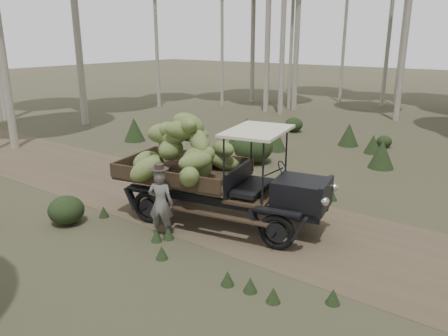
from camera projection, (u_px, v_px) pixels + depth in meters
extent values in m
plane|color=#473D2B|center=(314.00, 237.00, 10.41)|extent=(120.00, 120.00, 0.00)
cube|color=brown|center=(315.00, 236.00, 10.41)|extent=(70.00, 4.00, 0.01)
cube|color=black|center=(299.00, 192.00, 10.14)|extent=(1.29, 1.25, 0.61)
cube|color=black|center=(326.00, 196.00, 9.89)|extent=(0.32, 1.11, 0.69)
cube|color=black|center=(238.00, 179.00, 10.75)|extent=(0.38, 1.54, 0.61)
cube|color=#38281C|center=(184.00, 175.00, 11.42)|extent=(3.43, 2.55, 0.09)
cube|color=#38281C|center=(202.00, 158.00, 12.22)|extent=(3.06, 0.66, 0.36)
cube|color=#38281C|center=(163.00, 178.00, 10.49)|extent=(3.06, 0.66, 0.36)
cube|color=#38281C|center=(135.00, 160.00, 11.99)|extent=(0.44, 1.97, 0.36)
cube|color=beige|center=(257.00, 131.00, 10.19)|extent=(1.61, 2.10, 0.07)
cube|color=black|center=(231.00, 191.00, 11.43)|extent=(5.04, 1.08, 0.20)
cube|color=black|center=(217.00, 202.00, 10.70)|extent=(5.04, 1.08, 0.20)
torus|color=black|center=(299.00, 205.00, 11.20)|extent=(0.86, 0.31, 0.84)
torus|color=black|center=(277.00, 232.00, 9.67)|extent=(0.86, 0.31, 0.84)
torus|color=black|center=(183.00, 186.00, 12.61)|extent=(0.86, 0.31, 0.84)
torus|color=black|center=(148.00, 207.00, 11.08)|extent=(0.86, 0.31, 0.84)
sphere|color=beige|center=(334.00, 188.00, 10.27)|extent=(0.20, 0.20, 0.20)
sphere|color=beige|center=(325.00, 202.00, 9.41)|extent=(0.20, 0.20, 0.20)
ellipsoid|color=olive|center=(154.00, 166.00, 11.28)|extent=(0.88, 1.02, 0.71)
ellipsoid|color=olive|center=(199.00, 156.00, 10.75)|extent=(1.11, 0.89, 0.78)
ellipsoid|color=olive|center=(199.00, 141.00, 10.84)|extent=(1.11, 0.95, 0.77)
ellipsoid|color=olive|center=(188.00, 125.00, 11.04)|extent=(1.14, 0.96, 0.83)
ellipsoid|color=olive|center=(213.00, 158.00, 11.92)|extent=(0.97, 0.96, 0.65)
ellipsoid|color=olive|center=(171.00, 150.00, 11.23)|extent=(0.58, 0.73, 0.55)
ellipsoid|color=olive|center=(173.00, 137.00, 11.22)|extent=(0.99, 0.50, 0.69)
ellipsoid|color=olive|center=(182.00, 130.00, 10.93)|extent=(0.98, 0.99, 0.55)
ellipsoid|color=olive|center=(224.00, 162.00, 11.60)|extent=(1.05, 0.96, 0.74)
ellipsoid|color=olive|center=(195.00, 161.00, 10.44)|extent=(0.86, 0.97, 0.52)
ellipsoid|color=olive|center=(192.00, 134.00, 11.43)|extent=(1.00, 0.76, 0.47)
ellipsoid|color=olive|center=(187.00, 126.00, 10.88)|extent=(1.02, 0.83, 0.64)
ellipsoid|color=olive|center=(149.00, 160.00, 11.83)|extent=(0.56, 0.84, 0.44)
ellipsoid|color=olive|center=(223.00, 149.00, 11.43)|extent=(0.80, 0.54, 0.43)
ellipsoid|color=olive|center=(165.00, 133.00, 11.42)|extent=(1.01, 1.08, 0.57)
ellipsoid|color=olive|center=(182.00, 128.00, 11.19)|extent=(0.80, 1.01, 0.76)
ellipsoid|color=olive|center=(200.00, 168.00, 10.90)|extent=(0.80, 0.95, 0.69)
ellipsoid|color=olive|center=(172.00, 145.00, 11.78)|extent=(0.87, 0.98, 0.71)
ellipsoid|color=olive|center=(168.00, 132.00, 11.51)|extent=(1.00, 1.18, 0.84)
ellipsoid|color=olive|center=(189.00, 128.00, 11.17)|extent=(0.49, 0.84, 0.48)
ellipsoid|color=olive|center=(144.00, 161.00, 11.72)|extent=(0.60, 0.94, 0.63)
ellipsoid|color=olive|center=(170.00, 147.00, 11.50)|extent=(0.78, 0.58, 0.65)
ellipsoid|color=olive|center=(146.00, 169.00, 10.58)|extent=(0.99, 1.06, 0.84)
ellipsoid|color=olive|center=(189.00, 177.00, 10.08)|extent=(0.97, 0.96, 0.78)
imported|color=#5F5C57|center=(161.00, 203.00, 10.23)|extent=(0.71, 0.60, 1.65)
cylinder|color=#2F2621|center=(159.00, 169.00, 9.98)|extent=(0.58, 0.58, 0.02)
cylinder|color=#2F2621|center=(159.00, 167.00, 9.97)|extent=(0.29, 0.29, 0.13)
cone|color=#233319|center=(373.00, 144.00, 17.70)|extent=(0.70, 0.70, 0.77)
ellipsoid|color=#233319|center=(384.00, 141.00, 18.66)|extent=(0.64, 0.64, 0.51)
cone|color=#233319|center=(382.00, 154.00, 15.68)|extent=(0.93, 0.93, 1.03)
cone|color=#233319|center=(232.00, 141.00, 18.73)|extent=(0.48, 0.48, 0.53)
ellipsoid|color=#233319|center=(294.00, 125.00, 21.68)|extent=(0.89, 0.89, 0.71)
ellipsoid|color=#233319|center=(66.00, 210.00, 11.04)|extent=(0.90, 0.90, 0.72)
cone|color=#233319|center=(349.00, 134.00, 18.92)|extent=(0.89, 0.89, 0.99)
cone|color=#233319|center=(134.00, 129.00, 19.76)|extent=(0.95, 0.95, 1.06)
cone|color=#233319|center=(277.00, 140.00, 18.09)|extent=(0.83, 0.83, 0.93)
cone|color=#233319|center=(247.00, 124.00, 21.89)|extent=(0.61, 0.61, 0.67)
ellipsoid|color=#233319|center=(253.00, 147.00, 16.32)|extent=(1.48, 1.48, 1.19)
cone|color=#233319|center=(273.00, 295.00, 7.81)|extent=(0.27, 0.27, 0.30)
cone|color=#233319|center=(299.00, 192.00, 12.98)|extent=(0.27, 0.27, 0.30)
cone|color=#233319|center=(162.00, 252.00, 9.34)|extent=(0.27, 0.27, 0.30)
cone|color=#233319|center=(333.00, 296.00, 7.77)|extent=(0.27, 0.27, 0.30)
cone|color=#233319|center=(225.00, 169.00, 15.23)|extent=(0.27, 0.27, 0.30)
cone|color=#233319|center=(290.00, 187.00, 13.40)|extent=(0.27, 0.27, 0.30)
cone|color=#233319|center=(156.00, 235.00, 10.13)|extent=(0.27, 0.27, 0.30)
cone|color=#233319|center=(227.00, 278.00, 8.35)|extent=(0.27, 0.27, 0.30)
cone|color=#233319|center=(250.00, 284.00, 8.13)|extent=(0.27, 0.27, 0.30)
cone|color=#233319|center=(246.00, 173.00, 14.74)|extent=(0.27, 0.27, 0.30)
cone|color=#233319|center=(333.00, 195.00, 12.68)|extent=(0.27, 0.27, 0.30)
cone|color=#233319|center=(278.00, 187.00, 13.37)|extent=(0.27, 0.27, 0.30)
cone|color=#233319|center=(104.00, 212.00, 11.50)|extent=(0.27, 0.27, 0.30)
cone|color=#233319|center=(245.00, 178.00, 14.22)|extent=(0.27, 0.27, 0.30)
cone|color=#233319|center=(168.00, 233.00, 10.24)|extent=(0.27, 0.27, 0.30)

